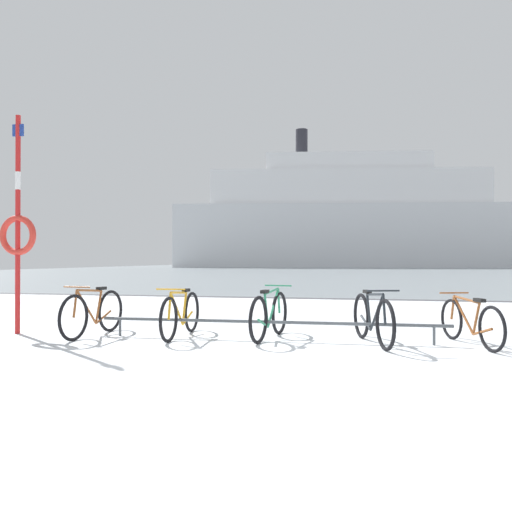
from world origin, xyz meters
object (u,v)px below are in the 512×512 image
(bicycle_4, at_px, (470,322))
(bicycle_2, at_px, (270,315))
(ferry_ship, at_px, (352,221))
(bicycle_0, at_px, (93,313))
(bicycle_3, at_px, (372,319))
(rescue_post, at_px, (18,228))
(bicycle_1, at_px, (181,314))

(bicycle_4, bearing_deg, bicycle_2, -179.50)
(bicycle_4, xyz_separation_m, ferry_ship, (-2.36, 69.62, 6.91))
(bicycle_0, height_order, ferry_ship, ferry_ship)
(bicycle_2, xyz_separation_m, ferry_ship, (0.57, 69.65, 6.87))
(bicycle_3, xyz_separation_m, bicycle_4, (1.38, 0.18, -0.04))
(bicycle_0, bearing_deg, rescue_post, -179.12)
(bicycle_3, distance_m, rescue_post, 5.95)
(bicycle_3, bearing_deg, bicycle_2, 174.23)
(bicycle_0, height_order, bicycle_1, bicycle_0)
(bicycle_4, distance_m, rescue_post, 7.31)
(bicycle_0, relative_size, rescue_post, 0.47)
(bicycle_1, xyz_separation_m, bicycle_2, (1.42, 0.12, 0.01))
(bicycle_1, xyz_separation_m, bicycle_3, (2.98, -0.03, 0.01))
(bicycle_2, relative_size, rescue_post, 0.46)
(bicycle_3, xyz_separation_m, rescue_post, (-5.78, -0.19, 1.39))
(bicycle_0, relative_size, bicycle_2, 1.03)
(ferry_ship, bearing_deg, bicycle_3, -89.19)
(bicycle_2, distance_m, bicycle_3, 1.57)
(bicycle_3, distance_m, bicycle_4, 1.39)
(bicycle_2, relative_size, bicycle_3, 0.98)
(rescue_post, distance_m, ferry_ship, 70.38)
(bicycle_4, bearing_deg, bicycle_1, -178.04)
(bicycle_0, distance_m, bicycle_2, 2.86)
(bicycle_3, height_order, bicycle_4, bicycle_3)
(bicycle_3, height_order, ferry_ship, ferry_ship)
(ferry_ship, bearing_deg, bicycle_2, -90.47)
(bicycle_0, relative_size, ferry_ship, 0.03)
(rescue_post, relative_size, ferry_ship, 0.06)
(bicycle_4, height_order, ferry_ship, ferry_ship)
(bicycle_1, relative_size, bicycle_3, 1.03)
(bicycle_2, bearing_deg, rescue_post, -175.23)
(bicycle_0, bearing_deg, bicycle_4, 3.53)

